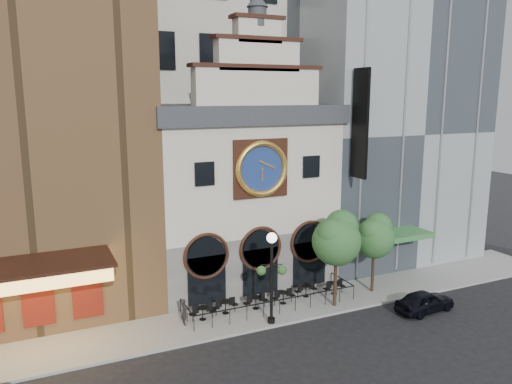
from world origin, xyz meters
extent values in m
plane|color=black|center=(0.00, 0.00, 0.00)|extent=(120.00, 120.00, 0.00)
cube|color=gray|center=(0.00, 2.50, 0.07)|extent=(44.00, 5.00, 0.15)
cube|color=#605E5B|center=(0.00, 8.00, 2.15)|extent=(12.00, 8.00, 4.00)
cube|color=beige|center=(0.00, 8.00, 7.65)|extent=(12.00, 8.00, 7.00)
cube|color=#2D3035|center=(0.00, 8.00, 11.75)|extent=(12.60, 8.60, 1.20)
cube|color=black|center=(0.00, 3.92, 8.55)|extent=(3.60, 0.25, 3.60)
cylinder|color=navy|center=(0.00, 3.78, 8.55)|extent=(3.10, 0.12, 3.10)
torus|color=gold|center=(0.00, 3.70, 8.55)|extent=(3.46, 0.36, 3.46)
cylinder|color=#2D3035|center=(0.00, 4.40, 17.45)|extent=(1.10, 1.10, 1.10)
cone|color=#2D3035|center=(0.00, 4.40, 18.40)|extent=(1.30, 1.30, 0.80)
cube|color=brown|center=(-13.00, 10.00, 12.65)|extent=(14.00, 12.00, 25.00)
cube|color=#FFBF59|center=(-13.00, 2.30, 4.35)|extent=(7.00, 3.40, 0.70)
cube|color=black|center=(-13.00, 2.30, 4.80)|extent=(7.40, 3.80, 0.15)
cube|color=maroon|center=(-13.00, 3.95, 2.15)|extent=(5.60, 0.15, 2.60)
cube|color=gray|center=(13.00, 10.00, 10.15)|extent=(14.00, 12.00, 20.00)
cube|color=#3A803F|center=(10.00, 2.80, 3.45)|extent=(4.50, 2.40, 0.35)
cube|color=black|center=(6.60, 3.00, 11.15)|extent=(0.18, 1.60, 7.00)
cube|color=beige|center=(0.00, 20.00, 20.00)|extent=(20.00, 16.00, 40.00)
cylinder|color=black|center=(-4.40, 2.40, 0.89)|extent=(0.68, 0.68, 0.03)
cylinder|color=black|center=(-4.40, 2.40, 0.52)|extent=(0.06, 0.06, 0.72)
cylinder|color=black|center=(-2.88, 2.65, 0.89)|extent=(0.68, 0.68, 0.03)
cylinder|color=black|center=(-2.88, 2.65, 0.52)|extent=(0.06, 0.06, 0.72)
cylinder|color=black|center=(-0.96, 2.49, 0.89)|extent=(0.68, 0.68, 0.03)
cylinder|color=black|center=(-0.96, 2.49, 0.52)|extent=(0.06, 0.06, 0.72)
cylinder|color=black|center=(0.90, 2.48, 0.89)|extent=(0.68, 0.68, 0.03)
cylinder|color=black|center=(0.90, 2.48, 0.52)|extent=(0.06, 0.06, 0.72)
cylinder|color=black|center=(2.75, 2.84, 0.89)|extent=(0.68, 0.68, 0.03)
cylinder|color=black|center=(2.75, 2.84, 0.52)|extent=(0.06, 0.06, 0.72)
cylinder|color=black|center=(4.67, 2.47, 0.89)|extent=(0.68, 0.68, 0.03)
cylinder|color=black|center=(4.67, 2.47, 0.52)|extent=(0.06, 0.06, 0.72)
imported|color=black|center=(8.33, -1.84, 0.67)|extent=(4.04, 1.89, 1.34)
imported|color=black|center=(-5.53, 2.27, 0.91)|extent=(0.40, 0.58, 1.52)
cylinder|color=black|center=(-0.95, 0.40, 2.57)|extent=(0.17, 0.17, 4.85)
cylinder|color=black|center=(-0.95, 0.40, 0.30)|extent=(0.43, 0.43, 0.29)
sphere|color=white|center=(-0.95, 0.40, 5.19)|extent=(0.58, 0.58, 0.58)
sphere|color=#2D5421|center=(-1.50, 0.60, 3.30)|extent=(0.54, 0.54, 0.54)
sphere|color=#2D5421|center=(-0.40, 0.20, 3.30)|extent=(0.54, 0.54, 0.54)
cylinder|color=#382619|center=(3.68, 0.92, 1.75)|extent=(0.23, 0.23, 3.20)
sphere|color=#265B24|center=(3.68, 0.92, 4.27)|extent=(2.97, 2.97, 2.97)
sphere|color=#265B24|center=(4.25, 1.27, 5.07)|extent=(2.06, 2.06, 2.06)
sphere|color=#265B24|center=(3.22, 0.70, 4.84)|extent=(1.83, 1.83, 1.83)
cylinder|color=#382619|center=(7.23, 1.84, 1.56)|extent=(0.20, 0.20, 2.81)
sphere|color=#275C24|center=(7.23, 1.84, 3.76)|extent=(2.61, 2.61, 2.61)
sphere|color=#275C24|center=(7.73, 2.14, 4.47)|extent=(1.81, 1.81, 1.81)
sphere|color=#275C24|center=(6.83, 1.64, 4.27)|extent=(1.61, 1.61, 1.61)
camera|label=1|loc=(-12.80, -23.41, 12.97)|focal=35.00mm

